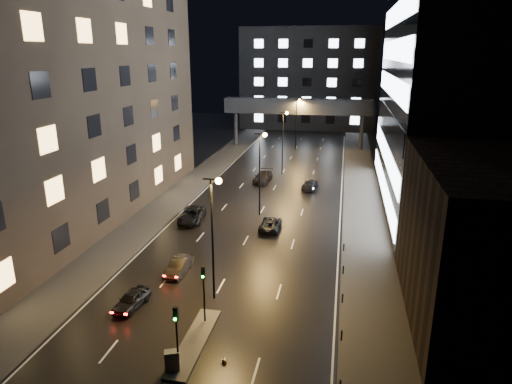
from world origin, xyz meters
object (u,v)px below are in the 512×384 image
car_away_a (131,300)px  utility_cabinet (172,360)px  car_away_d (263,177)px  car_away_b (179,266)px  car_away_c (192,215)px  car_toward_a (271,224)px  car_toward_b (310,184)px

car_away_a → utility_cabinet: utility_cabinet is taller
car_away_d → car_away_a: bearing=-91.9°
car_away_a → car_away_b: car_away_b is taller
car_away_c → car_toward_a: bearing=-11.2°
car_away_d → car_toward_a: size_ratio=1.17×
car_away_b → car_toward_a: (6.40, 12.04, -0.02)m
car_away_a → car_away_d: car_away_d is taller
car_away_a → car_toward_b: bearing=79.6°
car_away_d → car_toward_b: car_away_d is taller
car_toward_b → utility_cabinet: size_ratio=3.64×
car_away_d → car_toward_b: bearing=-13.9°
car_away_c → car_away_d: 19.04m
car_away_c → car_toward_a: 9.53m
car_away_a → car_away_c: car_away_c is taller
car_away_b → car_away_d: 31.15m
car_away_c → car_toward_b: (12.60, 15.95, -0.09)m
car_away_b → utility_cabinet: utility_cabinet is taller
car_away_d → car_away_c: bearing=-102.1°
car_away_c → car_toward_b: size_ratio=1.18×
car_away_a → car_toward_a: (8.00, 18.22, -0.01)m
car_away_a → utility_cabinet: 8.71m
car_away_a → car_toward_b: car_toward_b is taller
car_away_d → car_toward_a: 19.51m
car_away_d → car_away_b: bearing=-90.1°
car_toward_a → utility_cabinet: (-2.17, -24.70, 0.15)m
car_away_a → car_away_b: (1.60, 6.18, 0.01)m
car_away_b → car_away_d: bearing=88.0°
car_away_a → car_toward_b: size_ratio=0.81×
car_toward_a → car_toward_b: (3.10, 16.68, 0.04)m
car_away_c → car_toward_a: car_away_c is taller
car_away_b → utility_cabinet: 13.34m
car_away_a → car_toward_b: 36.62m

